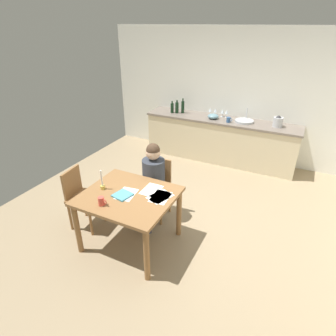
{
  "coord_description": "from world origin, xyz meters",
  "views": [
    {
      "loc": [
        1.49,
        -3.18,
        2.65
      ],
      "look_at": [
        -0.05,
        -0.09,
        0.85
      ],
      "focal_mm": 30.09,
      "sensor_mm": 36.0,
      "label": 1
    }
  ],
  "objects_px": {
    "wine_glass_by_kettle": "(223,112)",
    "bottle_vinegar": "(177,108)",
    "chair_at_table": "(156,185)",
    "wine_glass_back_right": "(210,110)",
    "wine_glass_back_left": "(216,111)",
    "mixing_bowl": "(213,116)",
    "coffee_mug": "(101,201)",
    "candlestick": "(102,184)",
    "bottle_oil": "(172,108)",
    "sink_unit": "(244,121)",
    "dining_table": "(129,202)",
    "bottle_wine_red": "(183,107)",
    "teacup_on_counter": "(229,120)",
    "wine_glass_near_sink": "(227,112)",
    "person_seated": "(152,179)",
    "stovetop_kettle": "(278,122)",
    "chair_side_empty": "(81,196)",
    "book_magazine": "(123,195)"
  },
  "relations": [
    {
      "from": "person_seated",
      "to": "bottle_oil",
      "type": "xyz_separation_m",
      "value": [
        -0.83,
        2.38,
        0.33
      ]
    },
    {
      "from": "wine_glass_back_left",
      "to": "chair_at_table",
      "type": "bearing_deg",
      "value": -91.86
    },
    {
      "from": "mixing_bowl",
      "to": "teacup_on_counter",
      "type": "height_order",
      "value": "teacup_on_counter"
    },
    {
      "from": "wine_glass_by_kettle",
      "to": "bottle_vinegar",
      "type": "bearing_deg",
      "value": -169.78
    },
    {
      "from": "wine_glass_near_sink",
      "to": "teacup_on_counter",
      "type": "height_order",
      "value": "wine_glass_near_sink"
    },
    {
      "from": "stovetop_kettle",
      "to": "dining_table",
      "type": "bearing_deg",
      "value": -113.69
    },
    {
      "from": "person_seated",
      "to": "wine_glass_near_sink",
      "type": "xyz_separation_m",
      "value": [
        0.31,
        2.59,
        0.33
      ]
    },
    {
      "from": "candlestick",
      "to": "bottle_wine_red",
      "type": "height_order",
      "value": "bottle_wine_red"
    },
    {
      "from": "book_magazine",
      "to": "teacup_on_counter",
      "type": "bearing_deg",
      "value": 92.73
    },
    {
      "from": "bottle_vinegar",
      "to": "coffee_mug",
      "type": "bearing_deg",
      "value": -80.06
    },
    {
      "from": "coffee_mug",
      "to": "wine_glass_back_right",
      "type": "distance_m",
      "value": 3.5
    },
    {
      "from": "stovetop_kettle",
      "to": "bottle_oil",
      "type": "bearing_deg",
      "value": -178.46
    },
    {
      "from": "candlestick",
      "to": "wine_glass_back_right",
      "type": "distance_m",
      "value": 3.23
    },
    {
      "from": "stovetop_kettle",
      "to": "wine_glass_back_right",
      "type": "distance_m",
      "value": 1.38
    },
    {
      "from": "person_seated",
      "to": "wine_glass_by_kettle",
      "type": "distance_m",
      "value": 2.62
    },
    {
      "from": "dining_table",
      "to": "bottle_wine_red",
      "type": "bearing_deg",
      "value": 101.48
    },
    {
      "from": "wine_glass_back_left",
      "to": "wine_glass_near_sink",
      "type": "bearing_deg",
      "value": 0.0
    },
    {
      "from": "dining_table",
      "to": "candlestick",
      "type": "distance_m",
      "value": 0.41
    },
    {
      "from": "chair_at_table",
      "to": "bottle_vinegar",
      "type": "xyz_separation_m",
      "value": [
        -0.73,
        2.27,
        0.52
      ]
    },
    {
      "from": "dining_table",
      "to": "wine_glass_back_left",
      "type": "distance_m",
      "value": 3.2
    },
    {
      "from": "dining_table",
      "to": "mixing_bowl",
      "type": "xyz_separation_m",
      "value": [
        0.1,
        2.96,
        0.3
      ]
    },
    {
      "from": "coffee_mug",
      "to": "bottle_vinegar",
      "type": "bearing_deg",
      "value": 99.94
    },
    {
      "from": "mixing_bowl",
      "to": "wine_glass_near_sink",
      "type": "height_order",
      "value": "wine_glass_near_sink"
    },
    {
      "from": "person_seated",
      "to": "bottle_oil",
      "type": "bearing_deg",
      "value": 109.18
    },
    {
      "from": "bottle_wine_red",
      "to": "stovetop_kettle",
      "type": "height_order",
      "value": "bottle_wine_red"
    },
    {
      "from": "candlestick",
      "to": "teacup_on_counter",
      "type": "relative_size",
      "value": 2.33
    },
    {
      "from": "coffee_mug",
      "to": "sink_unit",
      "type": "height_order",
      "value": "sink_unit"
    },
    {
      "from": "bottle_wine_red",
      "to": "wine_glass_back_left",
      "type": "distance_m",
      "value": 0.7
    },
    {
      "from": "sink_unit",
      "to": "teacup_on_counter",
      "type": "height_order",
      "value": "sink_unit"
    },
    {
      "from": "chair_at_table",
      "to": "wine_glass_back_right",
      "type": "bearing_deg",
      "value": 90.84
    },
    {
      "from": "bottle_vinegar",
      "to": "wine_glass_back_left",
      "type": "bearing_deg",
      "value": 12.06
    },
    {
      "from": "bottle_vinegar",
      "to": "wine_glass_near_sink",
      "type": "relative_size",
      "value": 1.78
    },
    {
      "from": "wine_glass_back_right",
      "to": "bottle_vinegar",
      "type": "bearing_deg",
      "value": -166.0
    },
    {
      "from": "chair_at_table",
      "to": "teacup_on_counter",
      "type": "relative_size",
      "value": 7.7
    },
    {
      "from": "dining_table",
      "to": "chair_side_empty",
      "type": "bearing_deg",
      "value": 178.19
    },
    {
      "from": "dining_table",
      "to": "book_magazine",
      "type": "height_order",
      "value": "book_magazine"
    },
    {
      "from": "dining_table",
      "to": "wine_glass_back_right",
      "type": "bearing_deg",
      "value": 90.78
    },
    {
      "from": "chair_at_table",
      "to": "bottle_oil",
      "type": "bearing_deg",
      "value": 110.18
    },
    {
      "from": "book_magazine",
      "to": "stovetop_kettle",
      "type": "bearing_deg",
      "value": 78.05
    },
    {
      "from": "wine_glass_back_left",
      "to": "mixing_bowl",
      "type": "bearing_deg",
      "value": -83.65
    },
    {
      "from": "sink_unit",
      "to": "bottle_wine_red",
      "type": "distance_m",
      "value": 1.34
    },
    {
      "from": "wine_glass_by_kettle",
      "to": "chair_at_table",
      "type": "bearing_deg",
      "value": -95.34
    },
    {
      "from": "candlestick",
      "to": "bottle_vinegar",
      "type": "xyz_separation_m",
      "value": [
        -0.37,
        3.03,
        0.18
      ]
    },
    {
      "from": "wine_glass_back_left",
      "to": "teacup_on_counter",
      "type": "distance_m",
      "value": 0.48
    },
    {
      "from": "candlestick",
      "to": "wine_glass_by_kettle",
      "type": "bearing_deg",
      "value": 79.67
    },
    {
      "from": "bottle_vinegar",
      "to": "bottle_wine_red",
      "type": "distance_m",
      "value": 0.13
    },
    {
      "from": "teacup_on_counter",
      "to": "coffee_mug",
      "type": "bearing_deg",
      "value": -100.42
    },
    {
      "from": "sink_unit",
      "to": "wine_glass_back_left",
      "type": "bearing_deg",
      "value": 167.16
    },
    {
      "from": "person_seated",
      "to": "sink_unit",
      "type": "height_order",
      "value": "person_seated"
    },
    {
      "from": "coffee_mug",
      "to": "bottle_wine_red",
      "type": "xyz_separation_m",
      "value": [
        -0.47,
        3.38,
        0.22
      ]
    }
  ]
}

